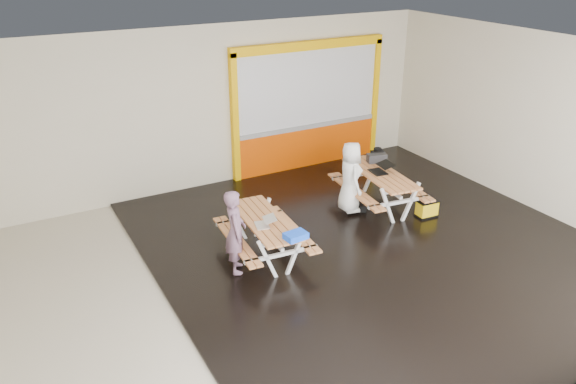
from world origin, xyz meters
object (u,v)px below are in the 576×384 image
laptop_right (381,169)px  backpack (377,158)px  picnic_table_left (265,228)px  dark_case (357,206)px  person_left (235,232)px  blue_pouch (296,236)px  toolbox (377,158)px  fluke_bag (427,209)px  person_right (350,177)px  picnic_table_right (379,181)px  laptop_left (265,223)px

laptop_right → backpack: size_ratio=1.05×
picnic_table_left → dark_case: size_ratio=5.30×
person_left → blue_pouch: person_left is taller
person_left → toolbox: person_left is taller
fluke_bag → blue_pouch: bearing=-168.9°
fluke_bag → dark_case: bearing=138.5°
person_left → person_right: bearing=-52.0°
picnic_table_right → blue_pouch: 3.16m
picnic_table_right → fluke_bag: (0.55, -0.84, -0.39)m
blue_pouch → fluke_bag: bearing=11.1°
picnic_table_right → person_left: size_ratio=1.49×
picnic_table_left → picnic_table_right: 2.98m
picnic_table_right → dark_case: size_ratio=5.74×
blue_pouch → picnic_table_left: bearing=98.6°
person_right → toolbox: person_right is taller
person_right → toolbox: bearing=-51.2°
picnic_table_right → backpack: bearing=56.3°
person_right → blue_pouch: bearing=139.6°
picnic_table_left → laptop_left: bearing=-114.9°
person_right → fluke_bag: size_ratio=3.35×
picnic_table_right → fluke_bag: bearing=-56.8°
person_left → toolbox: size_ratio=3.25×
laptop_right → dark_case: bearing=174.7°
backpack → laptop_left: bearing=-154.7°
picnic_table_left → toolbox: size_ratio=4.47×
blue_pouch → toolbox: (3.07, 2.00, 0.08)m
laptop_left → toolbox: (3.29, 1.36, 0.09)m
person_right → dark_case: size_ratio=3.83×
picnic_table_left → person_right: bearing=17.1°
dark_case → toolbox: bearing=29.7°
person_right → dark_case: person_right is taller
person_left → fluke_bag: person_left is taller
person_left → laptop_left: size_ratio=3.59×
laptop_right → person_right: bearing=179.2°
person_right → laptop_left: person_right is taller
person_left → dark_case: bearing=-52.6°
picnic_table_right → person_right: 0.74m
backpack → person_right: bearing=-147.7°
person_left → laptop_left: (0.54, 0.03, 0.01)m
dark_case → fluke_bag: fluke_bag is taller
laptop_right → fluke_bag: bearing=-58.7°
picnic_table_right → blue_pouch: blue_pouch is taller
laptop_right → toolbox: toolbox is taller
person_left → laptop_left: bearing=-67.0°
laptop_left → picnic_table_left: bearing=65.1°
picnic_table_left → fluke_bag: bearing=-3.2°
dark_case → picnic_table_right: bearing=-7.9°
laptop_left → toolbox: toolbox is taller
picnic_table_left → dark_case: (2.43, 0.71, -0.45)m
person_left → blue_pouch: bearing=-108.6°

